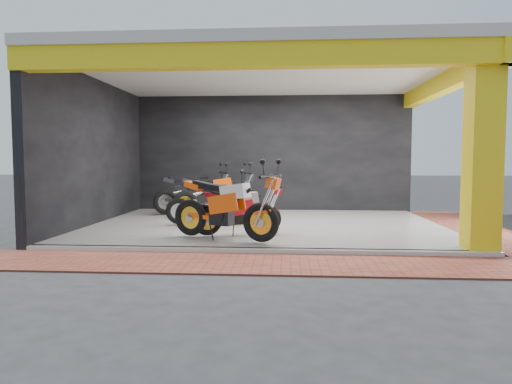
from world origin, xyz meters
TOP-DOWN VIEW (x-y plane):
  - ground at (0.00, 0.00)m, footprint 80.00×80.00m
  - showroom_floor at (0.00, 2.00)m, footprint 8.00×6.00m
  - showroom_ceiling at (0.00, 2.00)m, footprint 8.40×6.40m
  - back_wall at (0.00, 5.10)m, footprint 8.20×0.20m
  - left_wall at (-4.10, 2.00)m, footprint 0.20×6.20m
  - corner_column at (3.75, -0.75)m, footprint 0.50×0.50m
  - header_beam_front at (0.00, -1.00)m, footprint 8.40×0.30m
  - header_beam_right at (4.00, 2.00)m, footprint 0.30×6.40m
  - floor_kerb at (0.00, -1.02)m, footprint 8.00×0.20m
  - paver_front at (0.00, -1.80)m, footprint 9.00×1.40m
  - paver_right at (4.80, 2.00)m, footprint 1.40×7.00m
  - moto_hero at (0.04, -0.56)m, footprint 2.51×1.73m
  - moto_row_a at (0.11, 0.50)m, footprint 2.01×1.26m
  - moto_row_b at (-0.69, 1.69)m, footprint 2.04×0.87m
  - moto_row_c at (-0.73, 3.29)m, footprint 2.40×1.47m
  - moto_row_d at (-1.47, 4.04)m, footprint 2.37×1.62m

SIDE VIEW (x-z plane):
  - ground at x=0.00m, z-range 0.00..0.00m
  - paver_front at x=0.00m, z-range 0.00..0.03m
  - paver_right at x=4.80m, z-range 0.00..0.03m
  - showroom_floor at x=0.00m, z-range 0.00..0.10m
  - floor_kerb at x=0.00m, z-range 0.00..0.10m
  - moto_row_a at x=0.11m, z-range 0.10..1.25m
  - moto_row_b at x=-0.69m, z-range 0.10..1.32m
  - moto_row_d at x=-1.47m, z-range 0.10..1.46m
  - moto_row_c at x=-0.73m, z-range 0.10..1.48m
  - moto_hero at x=0.04m, z-range 0.10..1.54m
  - back_wall at x=0.00m, z-range 0.00..3.50m
  - left_wall at x=-4.10m, z-range 0.00..3.50m
  - corner_column at x=3.75m, z-range 0.00..3.50m
  - header_beam_front at x=0.00m, z-range 3.10..3.50m
  - header_beam_right at x=4.00m, z-range 3.10..3.50m
  - showroom_ceiling at x=0.00m, z-range 3.50..3.70m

